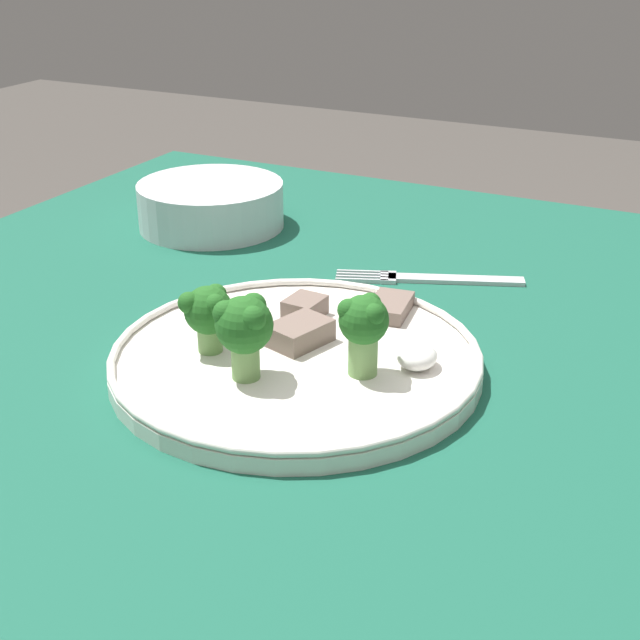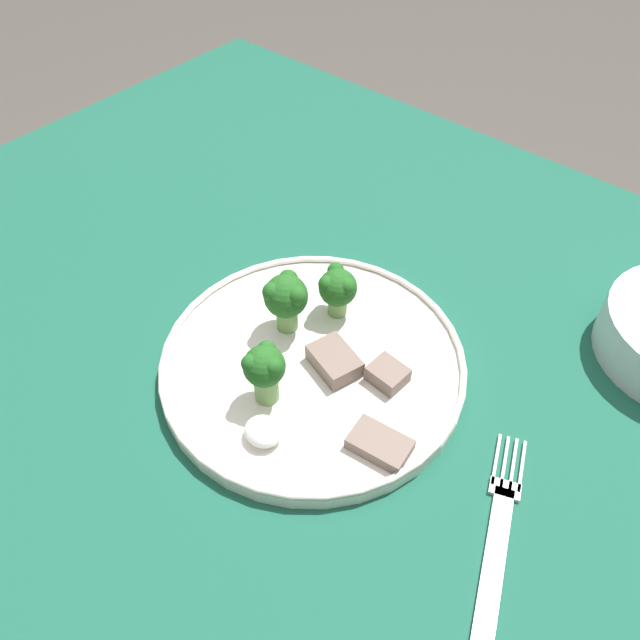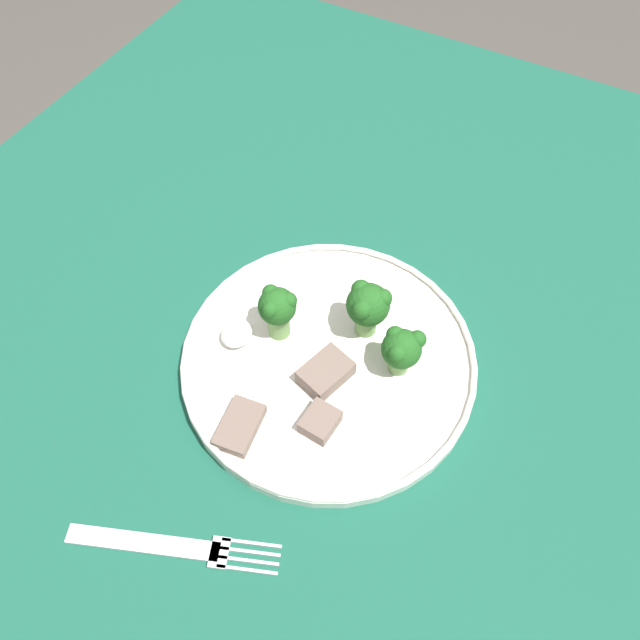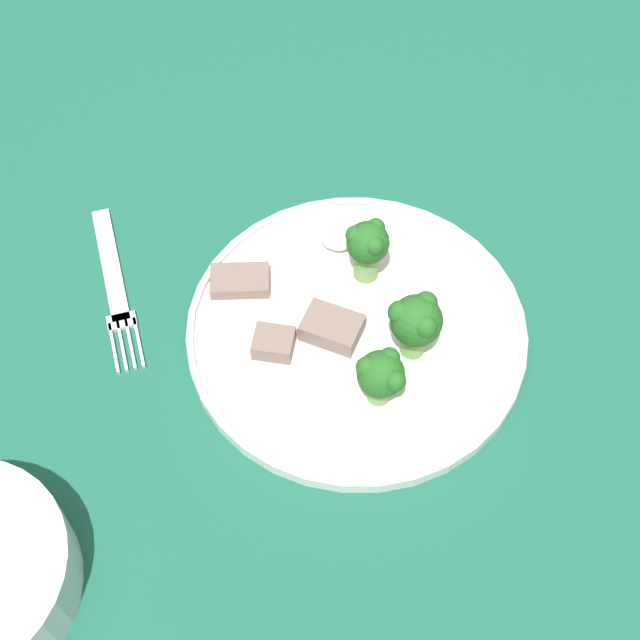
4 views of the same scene
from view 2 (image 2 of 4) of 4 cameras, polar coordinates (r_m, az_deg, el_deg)
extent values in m
plane|color=#4C4742|center=(1.22, -2.35, -25.83)|extent=(8.00, 8.00, 0.00)
cube|color=#195642|center=(0.58, -4.44, -5.12)|extent=(1.05, 0.95, 0.03)
cylinder|color=brown|center=(1.28, -5.87, 7.02)|extent=(0.06, 0.06, 0.69)
cylinder|color=white|center=(0.56, -0.66, -4.11)|extent=(0.27, 0.27, 0.01)
torus|color=white|center=(0.56, -0.66, -3.53)|extent=(0.27, 0.27, 0.01)
cube|color=silver|center=(0.49, 15.57, -20.73)|extent=(0.06, 0.12, 0.00)
cube|color=silver|center=(0.52, 16.54, -14.61)|extent=(0.03, 0.02, 0.00)
cube|color=silver|center=(0.53, 17.95, -12.66)|extent=(0.02, 0.05, 0.00)
cube|color=silver|center=(0.53, 17.23, -12.50)|extent=(0.02, 0.05, 0.00)
cube|color=silver|center=(0.53, 16.51, -12.34)|extent=(0.02, 0.05, 0.00)
cube|color=silver|center=(0.53, 15.79, -12.18)|extent=(0.02, 0.05, 0.00)
cylinder|color=#709E56|center=(0.59, 1.60, 1.40)|extent=(0.02, 0.02, 0.02)
sphere|color=#215B1E|center=(0.57, 1.65, 2.99)|extent=(0.04, 0.04, 0.04)
sphere|color=#215B1E|center=(0.56, 2.51, 3.08)|extent=(0.02, 0.02, 0.02)
sphere|color=#215B1E|center=(0.58, 1.83, 4.30)|extent=(0.02, 0.02, 0.02)
sphere|color=#215B1E|center=(0.57, 0.64, 3.31)|extent=(0.02, 0.02, 0.02)
cylinder|color=#709E56|center=(0.52, -4.93, -6.06)|extent=(0.02, 0.02, 0.03)
sphere|color=#215B1E|center=(0.50, -5.12, -4.22)|extent=(0.04, 0.04, 0.04)
sphere|color=#215B1E|center=(0.49, -4.30, -4.27)|extent=(0.02, 0.02, 0.02)
sphere|color=#215B1E|center=(0.50, -4.90, -2.74)|extent=(0.02, 0.02, 0.02)
sphere|color=#215B1E|center=(0.50, -6.35, -3.97)|extent=(0.02, 0.02, 0.02)
cylinder|color=#709E56|center=(0.58, -3.03, 0.28)|extent=(0.02, 0.02, 0.03)
sphere|color=#215B1E|center=(0.56, -3.14, 2.21)|extent=(0.04, 0.04, 0.04)
sphere|color=#215B1E|center=(0.54, -2.24, 2.30)|extent=(0.02, 0.02, 0.02)
sphere|color=#215B1E|center=(0.56, -2.92, 3.73)|extent=(0.02, 0.02, 0.02)
sphere|color=#215B1E|center=(0.55, -4.38, 2.56)|extent=(0.02, 0.02, 0.02)
cube|color=#756056|center=(0.54, 6.20, -4.97)|extent=(0.03, 0.03, 0.02)
cube|color=#756056|center=(0.50, 5.49, -11.24)|extent=(0.05, 0.04, 0.01)
cube|color=#756056|center=(0.55, 1.33, -3.74)|extent=(0.05, 0.04, 0.02)
ellipsoid|color=white|center=(0.51, -5.22, -10.11)|extent=(0.03, 0.03, 0.02)
camera|label=1|loc=(0.76, -53.76, 19.97)|focal=50.00mm
camera|label=3|loc=(0.40, 62.52, 38.32)|focal=35.00mm
camera|label=4|loc=(0.72, 36.41, 55.45)|focal=50.00mm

